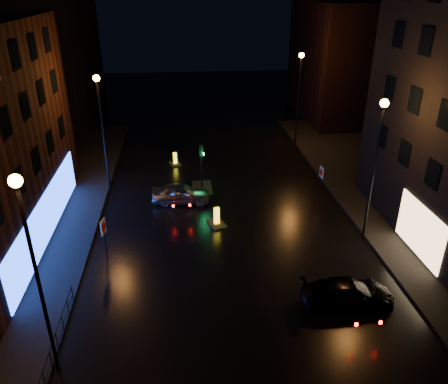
{
  "coord_description": "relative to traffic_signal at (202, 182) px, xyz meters",
  "views": [
    {
      "loc": [
        -2.63,
        -14.97,
        13.75
      ],
      "look_at": [
        -0.27,
        7.51,
        2.8
      ],
      "focal_mm": 35.0,
      "sensor_mm": 36.0,
      "label": 1
    }
  ],
  "objects": [
    {
      "name": "ground",
      "position": [
        1.2,
        -14.0,
        -0.5
      ],
      "size": [
        120.0,
        120.0,
        0.0
      ],
      "primitive_type": "plane",
      "color": "black",
      "rests_on": "ground"
    },
    {
      "name": "pavement_right",
      "position": [
        15.2,
        -6.0,
        -0.43
      ],
      "size": [
        12.0,
        44.0,
        0.15
      ],
      "primitive_type": "cube",
      "color": "black",
      "rests_on": "ground"
    },
    {
      "name": "building_far_left",
      "position": [
        -14.8,
        21.0,
        6.5
      ],
      "size": [
        8.0,
        16.0,
        14.0
      ],
      "primitive_type": "cube",
      "color": "black",
      "rests_on": "ground"
    },
    {
      "name": "building_far_right",
      "position": [
        16.2,
        18.0,
        5.5
      ],
      "size": [
        8.0,
        14.0,
        12.0
      ],
      "primitive_type": "cube",
      "color": "black",
      "rests_on": "ground"
    },
    {
      "name": "street_lamp_lnear",
      "position": [
        -6.6,
        -16.0,
        5.06
      ],
      "size": [
        0.44,
        0.44,
        8.37
      ],
      "color": "black",
      "rests_on": "ground"
    },
    {
      "name": "street_lamp_lfar",
      "position": [
        -6.6,
        -0.0,
        5.06
      ],
      "size": [
        0.44,
        0.44,
        8.37
      ],
      "color": "black",
      "rests_on": "ground"
    },
    {
      "name": "street_lamp_rnear",
      "position": [
        9.0,
        -8.0,
        5.06
      ],
      "size": [
        0.44,
        0.44,
        8.37
      ],
      "color": "black",
      "rests_on": "ground"
    },
    {
      "name": "street_lamp_rfar",
      "position": [
        9.0,
        8.0,
        5.06
      ],
      "size": [
        0.44,
        0.44,
        8.37
      ],
      "color": "black",
      "rests_on": "ground"
    },
    {
      "name": "traffic_signal",
      "position": [
        0.0,
        0.0,
        0.0
      ],
      "size": [
        1.4,
        2.4,
        3.45
      ],
      "color": "black",
      "rests_on": "ground"
    },
    {
      "name": "guard_railing",
      "position": [
        -6.8,
        -15.0,
        0.24
      ],
      "size": [
        0.05,
        6.04,
        1.0
      ],
      "color": "black",
      "rests_on": "ground"
    },
    {
      "name": "silver_hatchback",
      "position": [
        -1.55,
        -2.02,
        0.17
      ],
      "size": [
        4.02,
        1.82,
        1.34
      ],
      "primitive_type": "imported",
      "rotation": [
        0.0,
        0.0,
        1.51
      ],
      "color": "#989A9F",
      "rests_on": "ground"
    },
    {
      "name": "dark_sedan",
      "position": [
        6.02,
        -13.4,
        0.13
      ],
      "size": [
        4.37,
        1.79,
        1.27
      ],
      "primitive_type": "imported",
      "rotation": [
        0.0,
        0.0,
        1.57
      ],
      "color": "black",
      "rests_on": "ground"
    },
    {
      "name": "bollard_near",
      "position": [
        0.59,
        -5.38,
        -0.24
      ],
      "size": [
        1.31,
        1.59,
        1.19
      ],
      "rotation": [
        0.0,
        0.0,
        0.34
      ],
      "color": "black",
      "rests_on": "ground"
    },
    {
      "name": "bollard_far",
      "position": [
        -1.93,
        4.92,
        -0.27
      ],
      "size": [
        1.05,
        1.34,
        1.04
      ],
      "rotation": [
        0.0,
        0.0,
        0.24
      ],
      "color": "black",
      "rests_on": "ground"
    },
    {
      "name": "road_sign_left",
      "position": [
        -5.68,
        -8.58,
        1.39
      ],
      "size": [
        0.19,
        0.61,
        2.52
      ],
      "rotation": [
        0.0,
        0.0,
        -0.22
      ],
      "color": "black",
      "rests_on": "ground"
    },
    {
      "name": "road_sign_right",
      "position": [
        8.07,
        -2.4,
        1.26
      ],
      "size": [
        0.13,
        0.57,
        2.35
      ],
      "rotation": [
        0.0,
        0.0,
        3.27
      ],
      "color": "black",
      "rests_on": "ground"
    }
  ]
}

